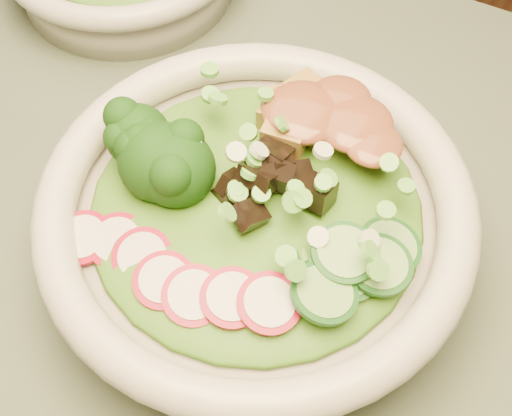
% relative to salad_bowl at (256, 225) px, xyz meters
% --- Properties ---
extents(salad_bowl, '(0.31, 0.31, 0.08)m').
position_rel_salad_bowl_xyz_m(salad_bowl, '(0.00, 0.00, 0.00)').
color(salad_bowl, beige).
rests_on(salad_bowl, dining_table).
extents(lettuce_bed, '(0.23, 0.23, 0.03)m').
position_rel_salad_bowl_xyz_m(lettuce_bed, '(0.00, -0.00, 0.02)').
color(lettuce_bed, '#2F6816').
rests_on(lettuce_bed, salad_bowl).
extents(broccoli_florets, '(0.10, 0.10, 0.05)m').
position_rel_salad_bowl_xyz_m(broccoli_florets, '(-0.07, 0.01, 0.04)').
color(broccoli_florets, black).
rests_on(broccoli_florets, salad_bowl).
extents(radish_slices, '(0.13, 0.07, 0.02)m').
position_rel_salad_bowl_xyz_m(radish_slices, '(-0.01, -0.08, 0.03)').
color(radish_slices, maroon).
rests_on(radish_slices, salad_bowl).
extents(cucumber_slices, '(0.09, 0.09, 0.04)m').
position_rel_salad_bowl_xyz_m(cucumber_slices, '(0.07, -0.02, 0.04)').
color(cucumber_slices, '#86B565').
rests_on(cucumber_slices, salad_bowl).
extents(mushroom_heap, '(0.09, 0.09, 0.05)m').
position_rel_salad_bowl_xyz_m(mushroom_heap, '(0.00, 0.01, 0.04)').
color(mushroom_heap, black).
rests_on(mushroom_heap, salad_bowl).
extents(tofu_cubes, '(0.11, 0.09, 0.04)m').
position_rel_salad_bowl_xyz_m(tofu_cubes, '(0.02, 0.07, 0.04)').
color(tofu_cubes, olive).
rests_on(tofu_cubes, salad_bowl).
extents(peanut_sauce, '(0.08, 0.06, 0.02)m').
position_rel_salad_bowl_xyz_m(peanut_sauce, '(0.02, 0.07, 0.05)').
color(peanut_sauce, brown).
rests_on(peanut_sauce, tofu_cubes).
extents(scallion_garnish, '(0.22, 0.22, 0.03)m').
position_rel_salad_bowl_xyz_m(scallion_garnish, '(0.00, 0.00, 0.05)').
color(scallion_garnish, '#64B841').
rests_on(scallion_garnish, salad_bowl).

